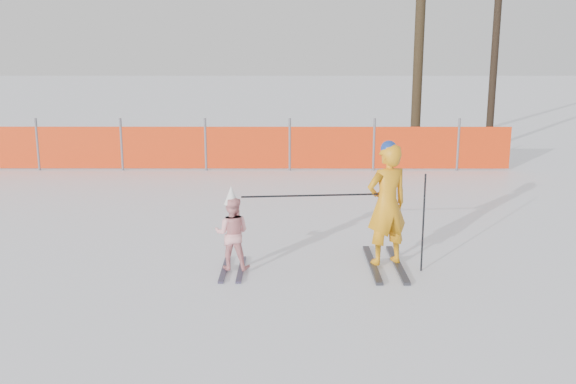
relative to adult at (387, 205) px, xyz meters
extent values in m
plane|color=white|center=(-1.31, -0.42, -0.85)|extent=(120.00, 120.00, 0.00)
cube|color=black|center=(-0.17, 0.00, -0.83)|extent=(0.09, 1.50, 0.04)
cube|color=black|center=(0.17, 0.00, -0.83)|extent=(0.09, 1.50, 0.04)
imported|color=orange|center=(0.00, 0.00, 0.00)|extent=(0.70, 0.59, 1.62)
sphere|color=navy|center=(0.00, 0.00, 0.75)|extent=(0.21, 0.21, 0.21)
cube|color=black|center=(-2.15, -0.20, -0.83)|extent=(0.09, 0.99, 0.03)
cube|color=black|center=(-1.93, -0.20, -0.83)|extent=(0.09, 0.99, 0.03)
imported|color=#F9A2A6|center=(-2.04, -0.20, -0.34)|extent=(0.50, 0.41, 0.96)
cone|color=silver|center=(-2.04, -0.20, 0.18)|extent=(0.19, 0.19, 0.24)
cylinder|color=black|center=(0.45, -0.20, -0.19)|extent=(0.02, 0.02, 1.30)
cylinder|color=black|center=(-1.02, -0.10, 0.15)|extent=(1.79, 0.20, 0.02)
cylinder|color=#595960|center=(-7.29, 6.86, -0.22)|extent=(0.06, 0.06, 1.25)
cylinder|color=#595960|center=(-5.29, 6.86, -0.22)|extent=(0.06, 0.06, 1.25)
cylinder|color=#595960|center=(-3.29, 6.86, -0.22)|extent=(0.06, 0.06, 1.25)
cylinder|color=#595960|center=(-1.29, 6.86, -0.22)|extent=(0.06, 0.06, 1.25)
cylinder|color=#595960|center=(0.71, 6.86, -0.22)|extent=(0.06, 0.06, 1.25)
cylinder|color=#595960|center=(2.71, 6.86, -0.22)|extent=(0.06, 0.06, 1.25)
cube|color=red|center=(-3.67, 6.86, -0.30)|extent=(15.24, 0.03, 1.00)
cylinder|color=#2F2414|center=(2.33, 10.19, 1.93)|extent=(0.27, 0.27, 5.54)
cylinder|color=black|center=(4.54, 10.40, 1.78)|extent=(0.21, 0.21, 5.26)
camera|label=1|loc=(-1.28, -8.22, 2.03)|focal=40.00mm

